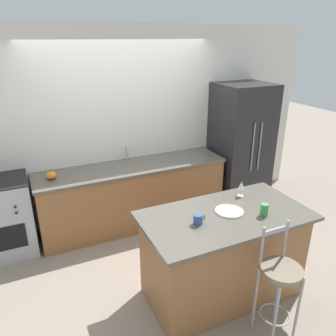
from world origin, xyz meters
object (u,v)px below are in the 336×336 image
object	(u,v)px
dinner_plate	(229,211)
tumbler_cup	(264,210)
bar_stool_near	(279,281)
pumpkin_decoration	(51,175)
coffee_mug	(198,219)
wine_glass	(241,186)
refrigerator	(240,146)

from	to	relation	value
dinner_plate	tumbler_cup	world-z (taller)	tumbler_cup
bar_stool_near	tumbler_cup	size ratio (longest dim) A/B	9.00
tumbler_cup	pumpkin_decoration	distance (m)	2.55
coffee_mug	tumbler_cup	xyz separation A→B (m)	(0.64, -0.13, 0.01)
dinner_plate	wine_glass	world-z (taller)	wine_glass
bar_stool_near	dinner_plate	bearing A→B (deg)	97.75
dinner_plate	pumpkin_decoration	size ratio (longest dim) A/B	2.15
refrigerator	tumbler_cup	xyz separation A→B (m)	(-1.08, -1.83, 0.06)
tumbler_cup	refrigerator	bearing A→B (deg)	59.63
bar_stool_near	refrigerator	bearing A→B (deg)	61.57
wine_glass	coffee_mug	bearing A→B (deg)	-156.79
bar_stool_near	pumpkin_decoration	world-z (taller)	bar_stool_near
dinner_plate	tumbler_cup	distance (m)	0.33
dinner_plate	coffee_mug	bearing A→B (deg)	-170.44
wine_glass	tumbler_cup	bearing A→B (deg)	-96.08
wine_glass	refrigerator	bearing A→B (deg)	53.82
wine_glass	pumpkin_decoration	size ratio (longest dim) A/B	1.31
bar_stool_near	coffee_mug	bearing A→B (deg)	128.81
dinner_plate	coffee_mug	size ratio (longest dim) A/B	2.38
refrigerator	coffee_mug	size ratio (longest dim) A/B	16.21
pumpkin_decoration	bar_stool_near	bearing A→B (deg)	-56.18
tumbler_cup	coffee_mug	bearing A→B (deg)	168.51
refrigerator	wine_glass	distance (m)	1.75
bar_stool_near	pumpkin_decoration	xyz separation A→B (m)	(-1.56, 2.33, 0.36)
tumbler_cup	pumpkin_decoration	xyz separation A→B (m)	(-1.73, 1.87, -0.06)
pumpkin_decoration	wine_glass	bearing A→B (deg)	-39.10
bar_stool_near	wine_glass	size ratio (longest dim) A/B	6.41
refrigerator	coffee_mug	world-z (taller)	refrigerator
dinner_plate	wine_glass	size ratio (longest dim) A/B	1.64
coffee_mug	pumpkin_decoration	bearing A→B (deg)	121.96
tumbler_cup	bar_stool_near	bearing A→B (deg)	-109.99
refrigerator	tumbler_cup	world-z (taller)	refrigerator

